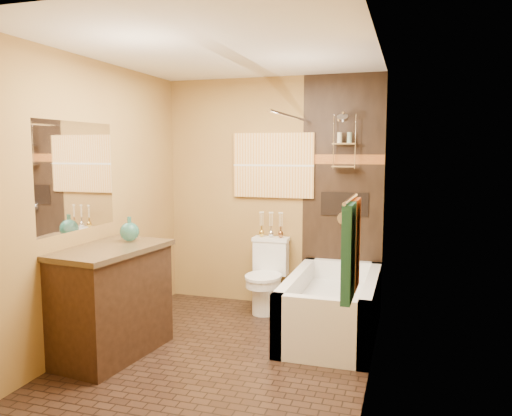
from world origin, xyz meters
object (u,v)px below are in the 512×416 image
at_px(sunset_painting, 273,165).
at_px(vanity, 109,301).
at_px(bathtub, 332,311).
at_px(toilet, 267,275).

height_order(sunset_painting, vanity, sunset_painting).
relative_size(sunset_painting, bathtub, 0.60).
bearing_deg(toilet, sunset_painting, 88.82).
bearing_deg(toilet, bathtub, -32.19).
bearing_deg(sunset_painting, bathtub, -43.04).
distance_m(toilet, vanity, 1.77).
height_order(bathtub, vanity, vanity).
distance_m(sunset_painting, toilet, 1.19).
relative_size(bathtub, toilet, 1.95).
distance_m(bathtub, vanity, 2.02).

